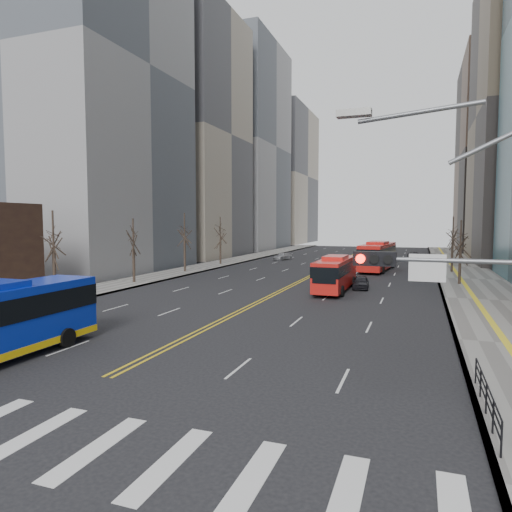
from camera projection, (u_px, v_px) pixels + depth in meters
ground at (4, 429)px, 14.25m from camera, size 220.00×220.00×0.00m
sidewalk_right at (470, 279)px, 50.55m from camera, size 7.00×130.00×0.15m
sidewalk_left at (196, 269)px, 62.03m from camera, size 5.00×130.00×0.15m
crosswalk at (4, 429)px, 14.25m from camera, size 26.70×4.00×0.01m
centerline at (330, 266)px, 65.85m from camera, size 0.55×100.00×0.01m
office_towers at (348, 118)px, 76.67m from camera, size 83.00×134.00×58.00m
signal_mast at (491, 288)px, 11.10m from camera, size 5.37×0.37×9.39m
pedestrian_railing at (486, 394)px, 14.98m from camera, size 0.06×6.06×1.02m
street_trees at (228, 237)px, 48.72m from camera, size 35.20×47.20×7.60m
red_bus_near at (335, 271)px, 42.52m from camera, size 2.71×10.36×3.30m
red_bus_far at (378, 254)px, 60.04m from camera, size 4.02×12.46×3.85m
car_white at (31, 311)px, 29.79m from camera, size 2.29×4.14×1.29m
car_dark_mid at (361, 282)px, 43.96m from camera, size 1.79×3.82×1.26m
car_silver at (282, 256)px, 76.84m from camera, size 3.02×4.41×1.19m
car_dark_far at (414, 255)px, 79.89m from camera, size 2.53×4.31×1.13m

